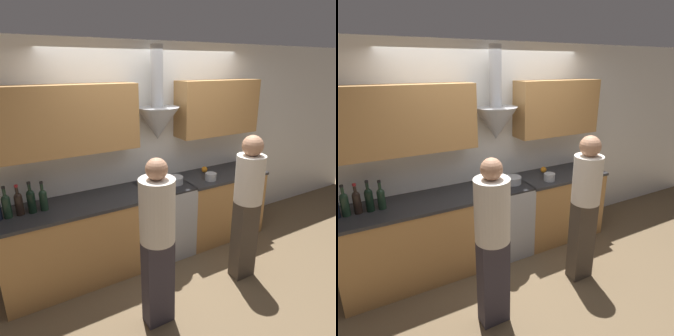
% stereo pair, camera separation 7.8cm
% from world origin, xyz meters
% --- Properties ---
extents(ground_plane, '(12.00, 12.00, 0.00)m').
position_xyz_m(ground_plane, '(0.00, 0.00, 0.00)').
color(ground_plane, brown).
extents(wall_back, '(8.40, 0.52, 2.60)m').
position_xyz_m(wall_back, '(-0.07, 0.58, 1.48)').
color(wall_back, white).
rests_on(wall_back, ground_plane).
extents(counter_left, '(1.59, 0.62, 0.93)m').
position_xyz_m(counter_left, '(-1.09, 0.32, 0.47)').
color(counter_left, '#B27F47').
rests_on(counter_left, ground_plane).
extents(counter_right, '(1.19, 0.62, 0.93)m').
position_xyz_m(counter_right, '(0.89, 0.32, 0.47)').
color(counter_right, '#B27F47').
rests_on(counter_right, ground_plane).
extents(stove_range, '(0.61, 0.60, 0.93)m').
position_xyz_m(stove_range, '(0.00, 0.32, 0.47)').
color(stove_range, '#A8AAAF').
rests_on(stove_range, ground_plane).
extents(wine_bottle_1, '(0.08, 0.08, 0.32)m').
position_xyz_m(wine_bottle_1, '(-1.71, 0.33, 1.07)').
color(wine_bottle_1, black).
rests_on(wine_bottle_1, counter_left).
extents(wine_bottle_2, '(0.08, 0.08, 0.31)m').
position_xyz_m(wine_bottle_2, '(-1.60, 0.34, 1.06)').
color(wine_bottle_2, black).
rests_on(wine_bottle_2, counter_left).
extents(wine_bottle_3, '(0.08, 0.08, 0.33)m').
position_xyz_m(wine_bottle_3, '(-1.49, 0.33, 1.07)').
color(wine_bottle_3, black).
rests_on(wine_bottle_3, counter_left).
extents(wine_bottle_4, '(0.08, 0.08, 0.31)m').
position_xyz_m(wine_bottle_4, '(-1.38, 0.33, 1.06)').
color(wine_bottle_4, black).
rests_on(wine_bottle_4, counter_left).
extents(stock_pot, '(0.21, 0.21, 0.12)m').
position_xyz_m(stock_pot, '(-0.14, 0.29, 0.99)').
color(stock_pot, '#A8AAAF').
rests_on(stock_pot, stove_range).
extents(mixing_bowl, '(0.22, 0.22, 0.09)m').
position_xyz_m(mixing_bowl, '(0.14, 0.30, 0.98)').
color(mixing_bowl, '#A8AAAF').
rests_on(mixing_bowl, stove_range).
extents(orange_fruit, '(0.08, 0.08, 0.08)m').
position_xyz_m(orange_fruit, '(0.71, 0.45, 0.97)').
color(orange_fruit, orange).
rests_on(orange_fruit, counter_right).
extents(saucepan, '(0.14, 0.14, 0.09)m').
position_xyz_m(saucepan, '(0.60, 0.17, 0.98)').
color(saucepan, '#A8AAAF').
rests_on(saucepan, counter_right).
extents(chefs_knife, '(0.19, 0.14, 0.01)m').
position_xyz_m(chefs_knife, '(1.08, 0.21, 0.94)').
color(chefs_knife, silver).
rests_on(chefs_knife, counter_right).
extents(person_foreground_left, '(0.31, 0.31, 1.63)m').
position_xyz_m(person_foreground_left, '(-0.60, -0.66, 0.91)').
color(person_foreground_left, '#38333D').
rests_on(person_foreground_left, ground_plane).
extents(person_foreground_right, '(0.30, 0.30, 1.67)m').
position_xyz_m(person_foreground_right, '(0.55, -0.55, 0.94)').
color(person_foreground_right, '#473D33').
rests_on(person_foreground_right, ground_plane).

